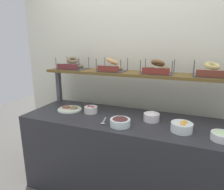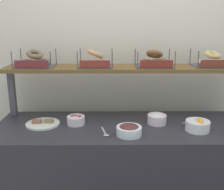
{
  "view_description": "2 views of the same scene",
  "coord_description": "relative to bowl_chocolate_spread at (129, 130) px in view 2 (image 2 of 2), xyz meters",
  "views": [
    {
      "loc": [
        0.57,
        -1.78,
        1.58
      ],
      "look_at": [
        -0.16,
        0.06,
        1.06
      ],
      "focal_mm": 31.82,
      "sensor_mm": 36.0,
      "label": 1
    },
    {
      "loc": [
        -0.11,
        -2.01,
        1.65
      ],
      "look_at": [
        -0.1,
        0.07,
        1.08
      ],
      "focal_mm": 43.29,
      "sensor_mm": 36.0,
      "label": 2
    }
  ],
  "objects": [
    {
      "name": "bowl_chocolate_spread",
      "position": [
        0.0,
        0.0,
        0.0
      ],
      "size": [
        0.19,
        0.19,
        0.08
      ],
      "color": "white",
      "rests_on": "deli_counter"
    },
    {
      "name": "bowl_fruit_salad",
      "position": [
        0.53,
        0.08,
        0.0
      ],
      "size": [
        0.18,
        0.18,
        0.09
      ],
      "color": "white",
      "rests_on": "deli_counter"
    },
    {
      "name": "bagel_basket_plain",
      "position": [
        0.73,
        0.47,
        0.43
      ],
      "size": [
        0.32,
        0.25,
        0.14
      ],
      "color": "#4C4C51",
      "rests_on": "upper_shelf"
    },
    {
      "name": "bowl_cream_cheese",
      "position": [
        0.24,
        0.23,
        0.01
      ],
      "size": [
        0.15,
        0.15,
        0.1
      ],
      "color": "white",
      "rests_on": "deli_counter"
    },
    {
      "name": "back_wall",
      "position": [
        -0.02,
        0.74,
        0.31
      ],
      "size": [
        3.26,
        0.06,
        2.4
      ],
      "primitive_type": "cube",
      "color": "silver",
      "rests_on": "ground_plane"
    },
    {
      "name": "bowl_beet_salad",
      "position": [
        -0.41,
        0.22,
        -0.0
      ],
      "size": [
        0.14,
        0.14,
        0.08
      ],
      "color": "white",
      "rests_on": "deli_counter"
    },
    {
      "name": "shelf_riser_left",
      "position": [
        -0.99,
        0.46,
        0.16
      ],
      "size": [
        0.05,
        0.05,
        0.4
      ],
      "primitive_type": "cube",
      "color": "#4C4C51",
      "rests_on": "deli_counter"
    },
    {
      "name": "serving_spoon_near_plate",
      "position": [
        0.57,
        0.26,
        -0.03
      ],
      "size": [
        0.18,
        0.07,
        0.01
      ],
      "color": "#B7B7BC",
      "rests_on": "deli_counter"
    },
    {
      "name": "serving_spoon_by_edge",
      "position": [
        -0.17,
        0.02,
        -0.03
      ],
      "size": [
        0.06,
        0.17,
        0.01
      ],
      "color": "#B7B7BC",
      "rests_on": "deli_counter"
    },
    {
      "name": "bagel_basket_sesame",
      "position": [
        -0.26,
        0.46,
        0.44
      ],
      "size": [
        0.29,
        0.25,
        0.15
      ],
      "color": "#4C4C51",
      "rests_on": "upper_shelf"
    },
    {
      "name": "bagel_basket_poppy",
      "position": [
        -0.77,
        0.46,
        0.44
      ],
      "size": [
        0.32,
        0.25,
        0.15
      ],
      "color": "#4C4C51",
      "rests_on": "upper_shelf"
    },
    {
      "name": "upper_shelf",
      "position": [
        -0.02,
        0.46,
        0.37
      ],
      "size": [
        2.02,
        0.32,
        0.03
      ],
      "primitive_type": "cube",
      "color": "brown",
      "rests_on": "shelf_riser_left"
    },
    {
      "name": "bagel_basket_cinnamon_raisin",
      "position": [
        0.23,
        0.46,
        0.44
      ],
      "size": [
        0.31,
        0.24,
        0.15
      ],
      "color": "#4C4C51",
      "rests_on": "upper_shelf"
    },
    {
      "name": "deli_counter",
      "position": [
        -0.02,
        0.19,
        -0.47
      ],
      "size": [
        2.06,
        0.7,
        0.85
      ],
      "primitive_type": "cube",
      "color": "#2D2D33",
      "rests_on": "ground_plane"
    },
    {
      "name": "serving_plate_white",
      "position": [
        -0.68,
        0.21,
        -0.03
      ],
      "size": [
        0.27,
        0.27,
        0.04
      ],
      "color": "white",
      "rests_on": "deli_counter"
    }
  ]
}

